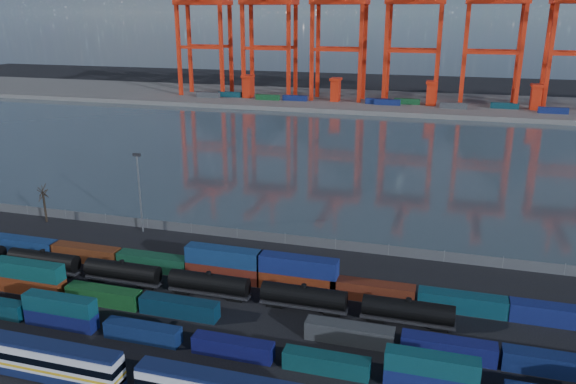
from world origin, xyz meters
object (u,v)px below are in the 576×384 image
(passenger_train, at_px, (37,359))
(bare_tree, at_px, (44,203))
(tanker_string, at_px, (165,278))
(gantry_cranes, at_px, (376,14))

(passenger_train, height_order, bare_tree, bare_tree)
(passenger_train, bearing_deg, bare_tree, 127.51)
(tanker_string, distance_m, bare_tree, 44.66)
(passenger_train, distance_m, tanker_string, 25.44)
(tanker_string, xyz_separation_m, gantry_cranes, (5.90, 198.74, 40.31))
(bare_tree, distance_m, gantry_cranes, 187.53)
(bare_tree, bearing_deg, gantry_cranes, 75.70)
(tanker_string, bearing_deg, bare_tree, 152.17)
(tanker_string, height_order, gantry_cranes, gantry_cranes)
(passenger_train, relative_size, gantry_cranes, 0.37)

